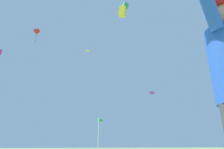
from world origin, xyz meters
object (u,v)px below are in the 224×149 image
object	(u,v)px
distant_kite_yellow_overhead_distant	(88,50)
distant_kite_green_mid_left	(125,7)
marker_flag	(101,123)
distant_kite_magenta_low_left	(0,52)
distant_kite_purple_far_center	(152,92)
distant_kite_red_low_right	(37,33)
distant_kite_yellow_mid_right	(122,12)

from	to	relation	value
distant_kite_yellow_overhead_distant	distant_kite_green_mid_left	xyz separation A→B (m)	(5.10, -0.64, 7.76)
marker_flag	distant_kite_green_mid_left	bearing A→B (deg)	60.66
distant_kite_magenta_low_left	distant_kite_green_mid_left	bearing A→B (deg)	-31.88
marker_flag	distant_kite_magenta_low_left	bearing A→B (deg)	115.45
distant_kite_purple_far_center	distant_kite_green_mid_left	xyz separation A→B (m)	(-0.24, 5.60, 14.49)
distant_kite_red_low_right	marker_flag	distance (m)	17.00
distant_kite_yellow_overhead_distant	marker_flag	bearing A→B (deg)	-97.14
distant_kite_green_mid_left	marker_flag	bearing A→B (deg)	-119.34
distant_kite_purple_far_center	distant_kite_magenta_low_left	size ratio (longest dim) A/B	0.64
distant_kite_yellow_overhead_distant	distant_kite_magenta_low_left	xyz separation A→B (m)	(-12.38, 10.24, 2.63)
distant_kite_magenta_low_left	distant_kite_green_mid_left	xyz separation A→B (m)	(17.48, -10.87, 5.13)
distant_kite_red_low_right	distant_kite_yellow_mid_right	xyz separation A→B (m)	(9.71, -3.02, 3.24)
distant_kite_red_low_right	distant_kite_green_mid_left	xyz separation A→B (m)	(11.41, 0.18, 6.88)
distant_kite_red_low_right	distant_kite_yellow_overhead_distant	size ratio (longest dim) A/B	3.56
distant_kite_red_low_right	distant_kite_yellow_mid_right	bearing A→B (deg)	-17.29
distant_kite_yellow_mid_right	distant_kite_green_mid_left	bearing A→B (deg)	61.92
distant_kite_magenta_low_left	distant_kite_purple_far_center	bearing A→B (deg)	-42.91
distant_kite_purple_far_center	marker_flag	world-z (taller)	distant_kite_purple_far_center
distant_kite_yellow_overhead_distant	distant_kite_yellow_mid_right	bearing A→B (deg)	-48.50
distant_kite_purple_far_center	distant_kite_yellow_mid_right	distance (m)	11.28
distant_kite_magenta_low_left	marker_flag	world-z (taller)	distant_kite_magenta_low_left
distant_kite_purple_far_center	distant_kite_yellow_mid_right	size ratio (longest dim) A/B	0.52
distant_kite_magenta_low_left	distant_kite_green_mid_left	distance (m)	21.22
distant_kite_purple_far_center	distant_kite_magenta_low_left	world-z (taller)	distant_kite_magenta_low_left
distant_kite_purple_far_center	distant_kite_green_mid_left	bearing A→B (deg)	92.50
distant_kite_green_mid_left	distant_kite_magenta_low_left	bearing A→B (deg)	148.12
distant_kite_green_mid_left	marker_flag	size ratio (longest dim) A/B	0.75
distant_kite_yellow_overhead_distant	marker_flag	size ratio (longest dim) A/B	0.25
distant_kite_red_low_right	distant_kite_magenta_low_left	world-z (taller)	distant_kite_magenta_low_left
distant_kite_purple_far_center	distant_kite_green_mid_left	world-z (taller)	distant_kite_green_mid_left
distant_kite_red_low_right	distant_kite_purple_far_center	bearing A→B (deg)	-24.96
distant_kite_purple_far_center	distant_kite_yellow_overhead_distant	size ratio (longest dim) A/B	1.44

